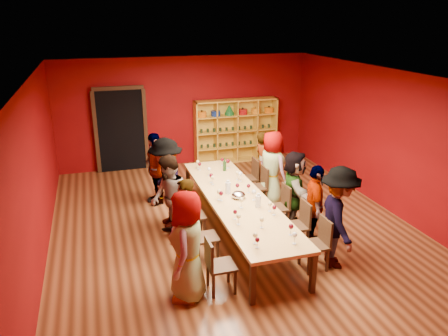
{
  "coord_description": "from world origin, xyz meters",
  "views": [
    {
      "loc": [
        -2.47,
        -7.24,
        4.06
      ],
      "look_at": [
        -0.07,
        0.62,
        1.15
      ],
      "focal_mm": 35.0,
      "sensor_mm": 36.0,
      "label": 1
    }
  ],
  "objects": [
    {
      "name": "room_shell",
      "position": [
        0.0,
        0.0,
        1.5
      ],
      "size": [
        7.1,
        9.1,
        3.04
      ],
      "color": "#4F2815",
      "rests_on": "ground"
    },
    {
      "name": "tasting_table",
      "position": [
        0.0,
        0.0,
        0.7
      ],
      "size": [
        1.1,
        4.5,
        0.75
      ],
      "color": "tan",
      "rests_on": "ground"
    },
    {
      "name": "doorway",
      "position": [
        -1.8,
        4.43,
        1.12
      ],
      "size": [
        1.4,
        0.17,
        2.3
      ],
      "color": "black",
      "rests_on": "ground"
    },
    {
      "name": "shelving_unit",
      "position": [
        1.4,
        4.32,
        0.98
      ],
      "size": [
        2.4,
        0.4,
        1.8
      ],
      "color": "gold",
      "rests_on": "ground"
    },
    {
      "name": "chair_person_left_0",
      "position": [
        -0.91,
        -1.7,
        0.5
      ],
      "size": [
        0.42,
        0.42,
        0.89
      ],
      "color": "black",
      "rests_on": "ground"
    },
    {
      "name": "person_left_0",
      "position": [
        -1.35,
        -1.7,
        0.86
      ],
      "size": [
        0.73,
        0.94,
        1.71
      ],
      "primitive_type": "imported",
      "rotation": [
        0.0,
        0.0,
        -1.94
      ],
      "color": "#4C4C51",
      "rests_on": "ground"
    },
    {
      "name": "chair_person_left_1",
      "position": [
        -0.91,
        -0.76,
        0.5
      ],
      "size": [
        0.42,
        0.42,
        0.89
      ],
      "color": "black",
      "rests_on": "ground"
    },
    {
      "name": "person_left_1",
      "position": [
        -1.19,
        -0.76,
        0.77
      ],
      "size": [
        0.54,
        0.65,
        1.53
      ],
      "primitive_type": "imported",
      "rotation": [
        0.0,
        0.0,
        -1.84
      ],
      "color": "silver",
      "rests_on": "ground"
    },
    {
      "name": "chair_person_left_2",
      "position": [
        -0.91,
        0.12,
        0.5
      ],
      "size": [
        0.42,
        0.42,
        0.89
      ],
      "color": "black",
      "rests_on": "ground"
    },
    {
      "name": "person_left_2",
      "position": [
        -1.28,
        0.12,
        0.83
      ],
      "size": [
        0.51,
        0.84,
        1.66
      ],
      "primitive_type": "imported",
      "rotation": [
        0.0,
        0.0,
        -1.49
      ],
      "color": "pink",
      "rests_on": "ground"
    },
    {
      "name": "chair_person_left_3",
      "position": [
        -0.91,
        0.76,
        0.5
      ],
      "size": [
        0.42,
        0.42,
        0.89
      ],
      "color": "black",
      "rests_on": "ground"
    },
    {
      "name": "person_left_3",
      "position": [
        -1.22,
        0.76,
        0.91
      ],
      "size": [
        0.55,
        1.2,
        1.82
      ],
      "primitive_type": "imported",
      "rotation": [
        0.0,
        0.0,
        -1.52
      ],
      "color": "#47474B",
      "rests_on": "ground"
    },
    {
      "name": "chair_person_left_4",
      "position": [
        -0.91,
        1.94,
        0.5
      ],
      "size": [
        0.42,
        0.42,
        0.89
      ],
      "color": "black",
      "rests_on": "ground"
    },
    {
      "name": "person_left_4",
      "position": [
        -1.26,
        1.94,
        0.82
      ],
      "size": [
        0.66,
        1.04,
        1.64
      ],
      "primitive_type": "imported",
      "rotation": [
        0.0,
        0.0,
        -1.32
      ],
      "color": "#CD8A8B",
      "rests_on": "ground"
    },
    {
      "name": "chair_person_right_0",
      "position": [
        0.91,
        -1.55,
        0.5
      ],
      "size": [
        0.42,
        0.42,
        0.89
      ],
      "color": "black",
      "rests_on": "ground"
    },
    {
      "name": "person_right_0",
      "position": [
        1.24,
        -1.55,
        0.88
      ],
      "size": [
        0.74,
        1.22,
        1.76
      ],
      "primitive_type": "imported",
      "rotation": [
        0.0,
        0.0,
        1.31
      ],
      "color": "#4C4C51",
      "rests_on": "ground"
    },
    {
      "name": "chair_person_right_1",
      "position": [
        0.91,
        -0.83,
        0.5
      ],
      "size": [
        0.42,
        0.42,
        0.89
      ],
      "color": "black",
      "rests_on": "ground"
    },
    {
      "name": "person_right_1",
      "position": [
        1.19,
        -0.83,
        0.78
      ],
      "size": [
        0.69,
        1.0,
        1.55
      ],
      "primitive_type": "imported",
      "rotation": [
        0.0,
        0.0,
        1.24
      ],
      "color": "#577FB3",
      "rests_on": "ground"
    },
    {
      "name": "chair_person_right_2",
      "position": [
        0.91,
        -0.0,
        0.5
      ],
      "size": [
        0.42,
        0.42,
        0.89
      ],
      "color": "black",
      "rests_on": "ground"
    },
    {
      "name": "person_right_2",
      "position": [
        1.19,
        -0.0,
        0.79
      ],
      "size": [
        0.75,
        1.52,
        1.57
      ],
      "primitive_type": "imported",
      "rotation": [
        0.0,
        0.0,
        1.33
      ],
      "color": "#CA8897",
      "rests_on": "ground"
    },
    {
      "name": "chair_person_right_3",
      "position": [
        0.91,
        1.13,
        0.5
      ],
      "size": [
        0.42,
        0.42,
        0.89
      ],
      "color": "black",
      "rests_on": "ground"
    },
    {
      "name": "person_right_3",
      "position": [
        1.19,
        1.13,
        0.84
      ],
      "size": [
        0.68,
        0.92,
        1.68
      ],
      "primitive_type": "imported",
      "rotation": [
        0.0,
        0.0,
        1.88
      ],
      "color": "#5672B2",
      "rests_on": "ground"
    },
    {
      "name": "chair_person_right_4",
      "position": [
        0.91,
        1.71,
        0.5
      ],
      "size": [
        0.42,
        0.42,
        0.89
      ],
      "color": "black",
      "rests_on": "ground"
    },
    {
      "name": "person_right_4",
      "position": [
        1.21,
        1.71,
        0.77
      ],
      "size": [
        0.45,
        0.59,
        1.53
      ],
      "primitive_type": "imported",
      "rotation": [
        0.0,
        0.0,
        1.64
      ],
      "color": "#141D39",
      "rests_on": "ground"
    },
    {
      "name": "wine_glass_0",
      "position": [
        -0.27,
        0.91,
        0.9
      ],
      "size": [
        0.08,
        0.08,
        0.21
      ],
      "color": "silver",
      "rests_on": "tasting_table"
    },
    {
      "name": "wine_glass_1",
      "position": [
        0.34,
        0.81,
        0.9
      ],
      "size": [
        0.09,
        0.09,
        0.21
      ],
      "color": "silver",
      "rests_on": "tasting_table"
    },
    {
      "name": "wine_glass_2",
      "position": [
        0.26,
        -0.19,
        0.9
      ],
      "size": [
        0.09,
        0.09,
        0.21
      ],
      "color": "silver",
      "rests_on": "tasting_table"
    },
    {
      "name": "wine_glass_3",
      "position": [
        -0.34,
        -1.07,
        0.9
      ],
      "size": [
        0.08,
        0.08,
        0.2
      ],
      "color": "silver",
      "rests_on": "tasting_table"
    },
    {
      "name": "wine_glass_4",
      "position": [
        -0.26,
        0.79,
        0.89
      ],
      "size": [
        0.08,
        0.08,
        0.2
      ],
      "color": "silver",
      "rests_on": "tasting_table"
    },
    {
      "name": "wine_glass_5",
      "position": [
        0.29,
        0.17,
        0.89
      ],
      "size": [
        0.08,
        0.08,
        0.19
      ],
      "color": "silver",
      "rests_on": "tasting_table"
    },
    {
      "name": "wine_glass_6",
      "position": [
        -0.2,
        1.32,
        0.89
      ],
      "size": [
        0.08,
        0.08,
        0.19
      ],
      "color": "silver",
      "rests_on": "tasting_table"
    },
    {
      "name": "wine_glass_7",
      "position": [
        -0.31,
        1.73,
        0.88
      ],
      "size": [
        0.07,
        0.07,
        0.18
      ],
      "color": "silver",
      "rests_on": "tasting_table"
    },
    {
      "name": "wine_glass_8",
      "position": [
        0.36,
        -0.74,
        0.89
      ],
      "size": [
        0.08,
        0.08,
        0.19
      ],
      "color": "silver",
      "rests_on": "tasting_table"
    },
    {
      "name": "wine_glass_9",
      "position": [
        -0.01,
        -1.29,
        0.89
      ],
      "size": [
        0.08,
        0.08,
        0.2
      ],
      "color": "silver",
      "rests_on": "tasting_table"
    },
    {
      "name": "wine_glass_10",
      "position": [
        -0.32,
        1.84,
        0.9
      ],
      "size": [
        0.08,
        0.08,
        0.2
      ],
      "color": "silver",
      "rests_on": "tasting_table"
    },
    {
      "name": "wine_glass_11",
      "position": [
        0.09,
        0.25,
        0.89
      ],
      "size": [
        0.08,
        0.08,
        0.19
      ],
      "color": "silver",
      "rests_on": "tasting_table"
    },
    {
      "name": "wine_glass_12",
      "position": [
        0.34,
        1.67,
        0.91
      ],
      "size": [
        0.09,
        0.09,
        0.22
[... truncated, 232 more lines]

